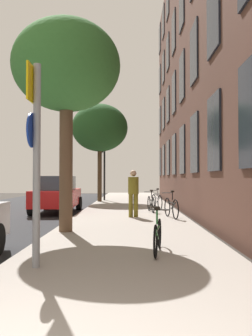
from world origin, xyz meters
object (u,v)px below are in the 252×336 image
at_px(bicycle_1, 171,207).
at_px(pedestrian_0, 133,190).
at_px(bicycle_4, 135,199).
at_px(car_1, 57,194).
at_px(tree_far, 100,128).
at_px(bicycle_3, 157,201).
at_px(bicycle_0, 158,235).
at_px(bicycle_2, 151,203).
at_px(sign_post, 35,147).
at_px(traffic_light, 103,159).
at_px(tree_near, 66,68).

relative_size(bicycle_1, pedestrian_0, 0.99).
relative_size(bicycle_4, car_1, 0.41).
height_order(tree_far, bicycle_3, tree_far).
distance_m(bicycle_0, bicycle_2, 8.54).
xyz_separation_m(bicycle_1, bicycle_2, (-0.60, 2.36, -0.02)).
height_order(tree_far, car_1, tree_far).
relative_size(sign_post, bicycle_0, 2.09).
height_order(bicycle_0, bicycle_3, bicycle_3).
xyz_separation_m(sign_post, pedestrian_0, (1.62, 7.55, -0.95)).
bearing_deg(bicycle_4, pedestrian_0, -91.25).
bearing_deg(sign_post, bicycle_3, 76.24).
bearing_deg(traffic_light, tree_far, -95.09).
relative_size(bicycle_0, bicycle_3, 0.97).
relative_size(tree_far, bicycle_2, 3.54).
relative_size(tree_near, bicycle_2, 3.39).
distance_m(bicycle_0, pedestrian_0, 6.45).
distance_m(tree_near, car_1, 7.60).
bearing_deg(pedestrian_0, traffic_light, 100.51).
bearing_deg(pedestrian_0, car_1, 139.76).
bearing_deg(bicycle_0, bicycle_1, 81.44).
height_order(bicycle_1, bicycle_4, bicycle_1).
distance_m(sign_post, pedestrian_0, 7.78).
xyz_separation_m(bicycle_4, car_1, (-3.49, -2.15, 0.34)).
bearing_deg(bicycle_4, bicycle_1, -76.64).
height_order(sign_post, bicycle_4, sign_post).
bearing_deg(sign_post, bicycle_2, 76.19).
bearing_deg(bicycle_4, tree_far, 117.46).
relative_size(traffic_light, bicycle_2, 2.33).
height_order(bicycle_2, car_1, car_1).
relative_size(traffic_light, tree_near, 0.69).
relative_size(tree_far, bicycle_4, 3.41).
height_order(traffic_light, bicycle_4, traffic_light).
height_order(sign_post, pedestrian_0, sign_post).
height_order(traffic_light, bicycle_0, traffic_light).
bearing_deg(sign_post, bicycle_4, 82.14).
xyz_separation_m(bicycle_3, bicycle_4, (-0.99, 1.42, 0.01)).
bearing_deg(bicycle_2, bicycle_4, 102.62).
distance_m(bicycle_3, car_1, 4.56).
bearing_deg(pedestrian_0, bicycle_2, 70.46).
xyz_separation_m(sign_post, bicycle_0, (2.05, 1.15, -1.58)).
distance_m(bicycle_3, bicycle_4, 1.74).
distance_m(bicycle_0, bicycle_4, 11.42).
xyz_separation_m(tree_near, bicycle_4, (1.94, 8.61, -4.04)).
xyz_separation_m(tree_far, bicycle_1, (3.37, -9.34, -4.11)).
distance_m(bicycle_2, bicycle_4, 2.95).
bearing_deg(tree_near, bicycle_0, -51.20).
xyz_separation_m(bicycle_4, pedestrian_0, (-0.11, -5.01, 0.60)).
bearing_deg(tree_near, traffic_light, 90.33).
bearing_deg(tree_far, traffic_light, 84.91).
height_order(bicycle_0, bicycle_2, bicycle_2).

